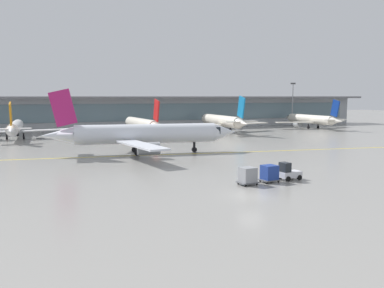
% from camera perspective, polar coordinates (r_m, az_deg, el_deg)
% --- Properties ---
extents(ground_plane, '(400.00, 400.00, 0.00)m').
position_cam_1_polar(ground_plane, '(41.01, 8.19, -7.13)').
color(ground_plane, gray).
extents(taxiway_centreline_stripe, '(109.28, 13.30, 0.01)m').
position_cam_1_polar(taxiway_centreline_stripe, '(68.57, -5.82, -1.54)').
color(taxiway_centreline_stripe, yellow).
rests_on(taxiway_centreline_stripe, ground_plane).
extents(terminal_concourse, '(175.69, 11.00, 9.60)m').
position_cam_1_polar(terminal_concourse, '(124.73, -11.59, 4.30)').
color(terminal_concourse, '#9EA3A8').
rests_on(terminal_concourse, ground_plane).
extents(gate_airplane_1, '(24.13, 25.91, 8.60)m').
position_cam_1_polar(gate_airplane_1, '(102.11, -23.21, 2.09)').
color(gate_airplane_1, white).
rests_on(gate_airplane_1, ground_plane).
extents(gate_airplane_2, '(25.55, 27.54, 9.12)m').
position_cam_1_polar(gate_airplane_2, '(103.20, -6.94, 2.71)').
color(gate_airplane_2, silver).
rests_on(gate_airplane_2, ground_plane).
extents(gate_airplane_3, '(27.57, 29.56, 9.82)m').
position_cam_1_polar(gate_airplane_3, '(112.62, 4.11, 3.18)').
color(gate_airplane_3, silver).
rests_on(gate_airplane_3, ground_plane).
extents(gate_airplane_4, '(24.77, 26.59, 8.82)m').
position_cam_1_polar(gate_airplane_4, '(130.52, 16.08, 3.27)').
color(gate_airplane_4, silver).
rests_on(gate_airplane_4, ground_plane).
extents(taxiing_regional_jet, '(32.98, 30.46, 10.92)m').
position_cam_1_polar(taxiing_regional_jet, '(70.06, -6.61, 1.32)').
color(taxiing_regional_jet, silver).
rests_on(taxiing_regional_jet, ground_plane).
extents(baggage_tug, '(2.75, 1.89, 2.10)m').
position_cam_1_polar(baggage_tug, '(49.37, 13.16, -3.83)').
color(baggage_tug, silver).
rests_on(baggage_tug, ground_plane).
extents(cargo_dolly_lead, '(2.28, 1.85, 1.94)m').
position_cam_1_polar(cargo_dolly_lead, '(47.60, 10.64, -3.96)').
color(cargo_dolly_lead, '#595B60').
rests_on(cargo_dolly_lead, ground_plane).
extents(cargo_dolly_trailing, '(2.28, 1.85, 1.94)m').
position_cam_1_polar(cargo_dolly_trailing, '(45.84, 7.70, -4.31)').
color(cargo_dolly_trailing, '#595B60').
rests_on(cargo_dolly_trailing, ground_plane).
extents(apron_light_mast_1, '(1.80, 0.36, 14.05)m').
position_cam_1_polar(apron_light_mast_1, '(140.17, 13.71, 5.63)').
color(apron_light_mast_1, gray).
rests_on(apron_light_mast_1, ground_plane).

